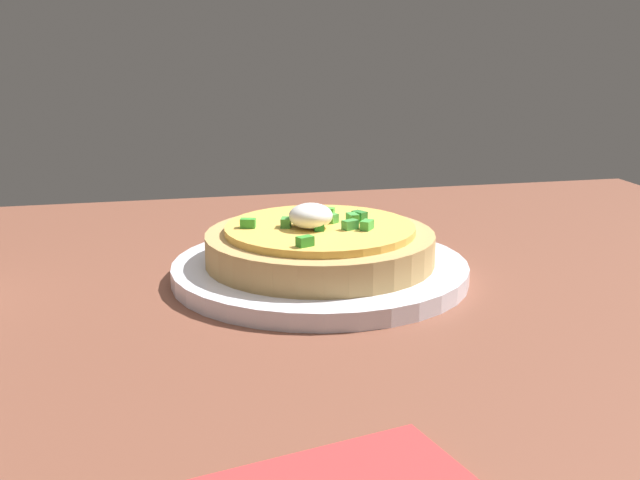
# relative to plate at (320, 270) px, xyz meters

# --- Properties ---
(dining_table) EXTENTS (1.17, 0.88, 0.03)m
(dining_table) POSITION_rel_plate_xyz_m (0.06, 0.08, -0.02)
(dining_table) COLOR brown
(dining_table) RESTS_ON ground
(plate) EXTENTS (0.26, 0.26, 0.02)m
(plate) POSITION_rel_plate_xyz_m (0.00, 0.00, 0.00)
(plate) COLOR white
(plate) RESTS_ON dining_table
(pizza) EXTENTS (0.20, 0.20, 0.05)m
(pizza) POSITION_rel_plate_xyz_m (0.00, 0.00, 0.02)
(pizza) COLOR tan
(pizza) RESTS_ON plate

